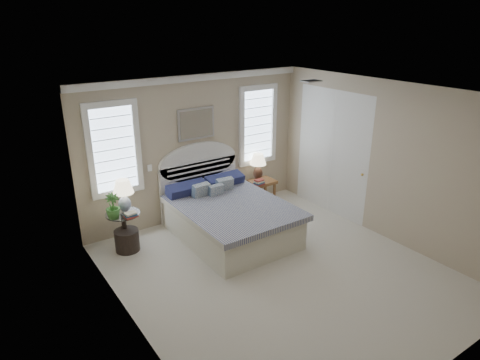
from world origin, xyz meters
The scene contains 21 objects.
floor centered at (0.00, 0.00, 0.00)m, with size 4.50×5.00×0.01m, color #B7AD9C.
ceiling centered at (0.00, 0.00, 2.70)m, with size 4.50×5.00×0.01m, color silver.
wall_back centered at (0.00, 2.50, 1.35)m, with size 4.50×0.02×2.70m, color tan.
wall_left centered at (-2.25, 0.00, 1.35)m, with size 0.02×5.00×2.70m, color tan.
wall_right centered at (2.25, 0.00, 1.35)m, with size 0.02×5.00×2.70m, color tan.
crown_molding centered at (0.00, 2.46, 2.64)m, with size 4.50×0.08×0.12m, color white.
hvac_vent centered at (1.20, 0.80, 2.68)m, with size 0.30×0.20×0.02m, color #B2B2B2.
switch_plate centered at (-0.95, 2.48, 1.15)m, with size 0.08×0.01×0.12m, color white.
window_left centered at (-1.55, 2.48, 1.60)m, with size 0.90×0.06×1.60m, color silver.
window_right centered at (1.40, 2.48, 1.60)m, with size 0.90×0.06×1.60m, color silver.
painting centered at (0.00, 2.46, 1.82)m, with size 0.74×0.04×0.58m, color silver.
closet_door centered at (2.23, 1.20, 1.20)m, with size 0.02×1.80×2.40m, color white.
bed centered at (0.00, 1.46, 0.39)m, with size 1.72×2.28×1.47m.
side_table_left centered at (-1.65, 2.05, 0.39)m, with size 0.56×0.56×0.63m.
nightstand_right centered at (1.30, 2.15, 0.39)m, with size 0.50×0.40×0.53m.
floor_pot centered at (-1.66, 1.94, 0.18)m, with size 0.40×0.40×0.36m, color black.
lamp_left centered at (-1.58, 2.12, 0.97)m, with size 0.45×0.45×0.55m.
lamp_right centered at (1.29, 2.29, 0.86)m, with size 0.38×0.38×0.54m.
potted_plant centered at (-1.83, 1.95, 0.84)m, with size 0.23×0.23×0.41m, color #3C7E32.
books_left centered at (-1.60, 1.83, 0.67)m, with size 0.20×0.15×0.08m.
books_right centered at (1.10, 2.00, 0.58)m, with size 0.20×0.15×0.11m.
Camera 1 is at (-3.66, -4.26, 3.63)m, focal length 32.00 mm.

